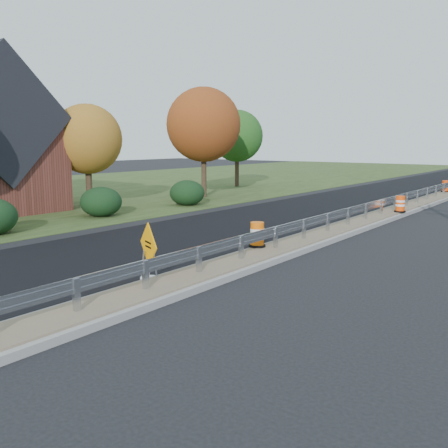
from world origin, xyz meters
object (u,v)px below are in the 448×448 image
Objects in this scene: barrel_median_near at (257,235)px; barrel_median_mid at (400,204)px; caution_sign at (149,267)px; barrel_median_far at (445,186)px.

barrel_median_mid is (1.10, 11.44, -0.01)m from barrel_median_near.
caution_sign is 28.46m from barrel_median_far.
barrel_median_mid is at bearing -86.24° from barrel_median_far.
barrel_median_near is 1.04× the size of barrel_median_far.
barrel_median_far is at bearing 89.29° from barrel_median_near.
barrel_median_far is (-0.81, 12.28, -0.00)m from barrel_median_mid.
caution_sign is 1.94× the size of barrel_median_near.
barrel_median_near is at bearing -95.49° from barrel_median_mid.
barrel_median_near is at bearing 109.51° from caution_sign.
barrel_median_near is at bearing -90.71° from barrel_median_far.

